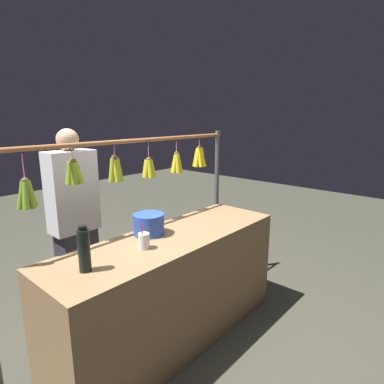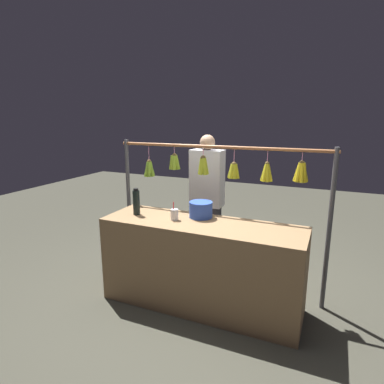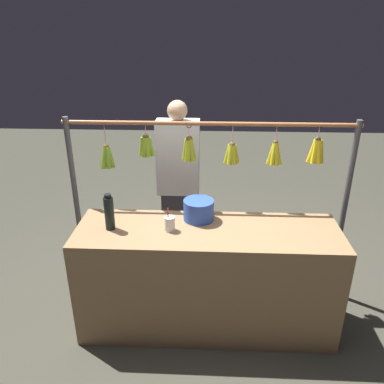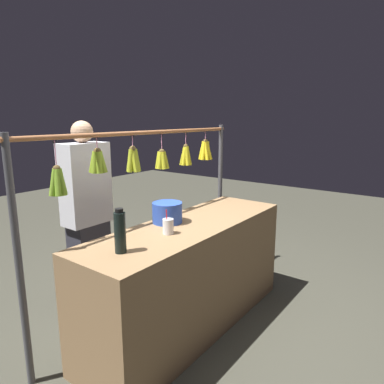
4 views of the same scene
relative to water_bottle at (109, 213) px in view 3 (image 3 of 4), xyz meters
The scene contains 7 objects.
ground_plane 1.20m from the water_bottle, behind, with size 12.00×12.00×0.00m, color #3E3D32.
market_counter 0.89m from the water_bottle, behind, with size 1.91×0.59×0.85m, color olive.
display_rack 0.85m from the water_bottle, 148.14° to the right, with size 2.25×0.14×1.56m.
water_bottle is the anchor object (origin of this frame).
blue_bucket 0.65m from the water_bottle, 164.43° to the right, with size 0.23×0.23×0.16m, color blue.
drink_cup 0.44m from the water_bottle, behind, with size 0.08×0.08×0.17m.
vendor_person 0.99m from the water_bottle, 115.56° to the right, with size 0.38×0.21×1.61m.
Camera 3 is at (-0.00, 2.41, 2.20)m, focal length 35.86 mm.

